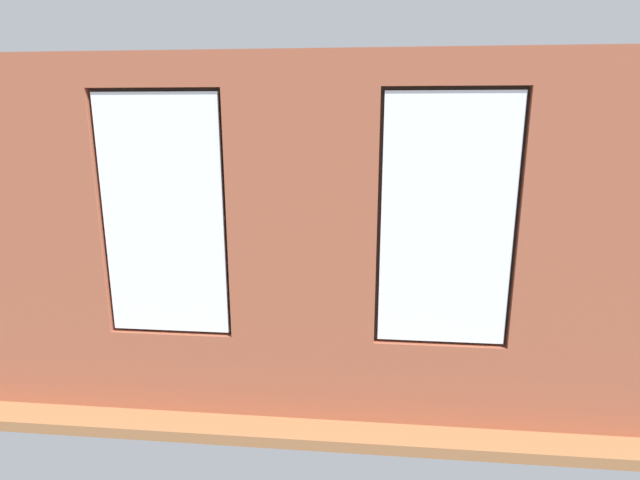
% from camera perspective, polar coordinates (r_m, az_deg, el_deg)
% --- Properties ---
extents(ground_plane, '(6.96, 5.81, 0.10)m').
position_cam_1_polar(ground_plane, '(6.99, 0.80, -8.20)').
color(ground_plane, '#99663D').
extents(brick_wall_with_windows, '(6.36, 0.30, 3.07)m').
position_cam_1_polar(brick_wall_with_windows, '(4.11, -2.05, -1.50)').
color(brick_wall_with_windows, '#9E5138').
rests_on(brick_wall_with_windows, ground_plane).
extents(white_wall_right, '(0.10, 4.81, 3.07)m').
position_cam_1_polar(white_wall_right, '(7.32, -24.58, 4.43)').
color(white_wall_right, silver).
rests_on(white_wall_right, ground_plane).
extents(couch_by_window, '(1.79, 0.87, 0.80)m').
position_cam_1_polar(couch_by_window, '(5.14, -2.80, -12.02)').
color(couch_by_window, black).
rests_on(couch_by_window, ground_plane).
extents(couch_left, '(1.00, 1.99, 0.80)m').
position_cam_1_polar(couch_left, '(7.23, 20.96, -5.17)').
color(couch_left, black).
rests_on(couch_left, ground_plane).
extents(coffee_table, '(1.51, 0.88, 0.41)m').
position_cam_1_polar(coffee_table, '(6.87, -0.81, -4.87)').
color(coffee_table, olive).
rests_on(coffee_table, ground_plane).
extents(cup_ceramic, '(0.08, 0.08, 0.09)m').
position_cam_1_polar(cup_ceramic, '(6.95, 2.73, -3.86)').
color(cup_ceramic, '#4C4C51').
rests_on(cup_ceramic, coffee_table).
extents(table_plant_small, '(0.13, 0.13, 0.20)m').
position_cam_1_polar(table_plant_small, '(6.95, -2.26, -3.34)').
color(table_plant_small, '#9E5638').
rests_on(table_plant_small, coffee_table).
extents(remote_silver, '(0.08, 0.18, 0.02)m').
position_cam_1_polar(remote_silver, '(6.72, 0.03, -4.80)').
color(remote_silver, '#B2B2B7').
rests_on(remote_silver, coffee_table).
extents(media_console, '(1.08, 0.42, 0.58)m').
position_cam_1_polar(media_console, '(7.88, -19.99, -3.84)').
color(media_console, black).
rests_on(media_console, ground_plane).
extents(tv_flatscreen, '(0.91, 0.20, 0.63)m').
position_cam_1_polar(tv_flatscreen, '(7.73, -20.35, 0.47)').
color(tv_flatscreen, black).
rests_on(tv_flatscreen, media_console).
extents(papasan_chair, '(1.12, 1.12, 0.70)m').
position_cam_1_polar(papasan_chair, '(8.45, -2.12, -0.73)').
color(papasan_chair, olive).
rests_on(papasan_chair, ground_plane).
extents(potted_plant_foreground_right, '(0.92, 0.95, 1.47)m').
position_cam_1_polar(potted_plant_foreground_right, '(9.06, -14.37, 1.51)').
color(potted_plant_foreground_right, '#9E5638').
rests_on(potted_plant_foreground_right, ground_plane).
extents(potted_plant_between_couches, '(0.80, 0.90, 1.13)m').
position_cam_1_polar(potted_plant_between_couches, '(5.04, 12.88, -8.14)').
color(potted_plant_between_couches, '#9E5638').
rests_on(potted_plant_between_couches, ground_plane).
extents(potted_plant_beside_window_right, '(0.39, 0.39, 0.74)m').
position_cam_1_polar(potted_plant_beside_window_right, '(5.56, -22.40, -9.54)').
color(potted_plant_beside_window_right, '#47423D').
rests_on(potted_plant_beside_window_right, ground_plane).
extents(potted_plant_near_tv, '(0.99, 0.83, 1.21)m').
position_cam_1_polar(potted_plant_near_tv, '(6.74, -19.44, -4.70)').
color(potted_plant_near_tv, brown).
rests_on(potted_plant_near_tv, ground_plane).
extents(potted_plant_mid_room_small, '(0.33, 0.33, 0.55)m').
position_cam_1_polar(potted_plant_mid_room_small, '(7.98, 8.09, -2.45)').
color(potted_plant_mid_room_small, '#9E5638').
rests_on(potted_plant_mid_room_small, ground_plane).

